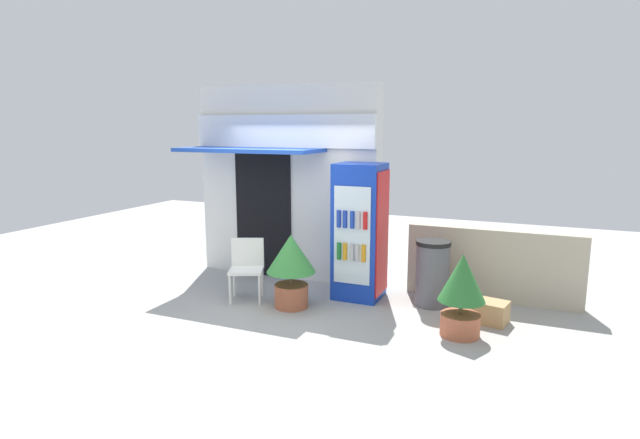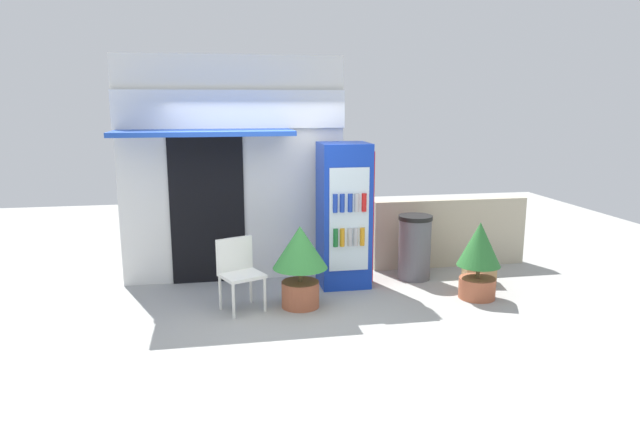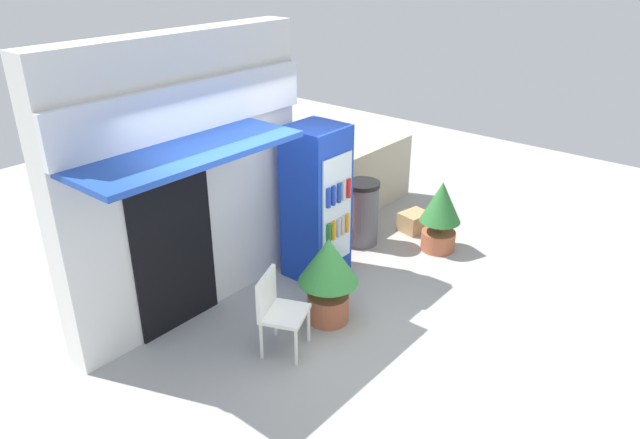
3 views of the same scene
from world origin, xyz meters
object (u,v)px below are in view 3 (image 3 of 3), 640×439
at_px(cardboard_box, 414,222).
at_px(plastic_chair, 277,307).
at_px(trash_bin, 362,213).
at_px(potted_plant_near_shop, 328,271).
at_px(potted_plant_curbside, 441,212).
at_px(drink_cooler, 317,203).

bearing_deg(cardboard_box, plastic_chair, -173.23).
distance_m(plastic_chair, trash_bin, 2.63).
height_order(potted_plant_near_shop, cardboard_box, potted_plant_near_shop).
relative_size(potted_plant_curbside, cardboard_box, 2.46).
bearing_deg(plastic_chair, trash_bin, 16.94).
height_order(drink_cooler, plastic_chair, drink_cooler).
height_order(drink_cooler, potted_plant_near_shop, drink_cooler).
relative_size(drink_cooler, potted_plant_near_shop, 1.92).
bearing_deg(potted_plant_near_shop, cardboard_box, 10.21).
bearing_deg(potted_plant_near_shop, trash_bin, 25.30).
relative_size(drink_cooler, plastic_chair, 2.24).
height_order(plastic_chair, potted_plant_near_shop, potted_plant_near_shop).
distance_m(potted_plant_near_shop, trash_bin, 1.97).
bearing_deg(cardboard_box, drink_cooler, 170.75).
bearing_deg(drink_cooler, trash_bin, 3.60).
xyz_separation_m(potted_plant_near_shop, cardboard_box, (2.60, 0.47, -0.48)).
distance_m(plastic_chair, potted_plant_curbside, 3.05).
xyz_separation_m(plastic_chair, trash_bin, (2.52, 0.77, -0.05)).
xyz_separation_m(potted_plant_near_shop, trash_bin, (1.77, 0.84, -0.16)).
xyz_separation_m(potted_plant_near_shop, potted_plant_curbside, (2.30, -0.10, -0.05)).
relative_size(trash_bin, cardboard_box, 2.26).
bearing_deg(trash_bin, plastic_chair, -163.06).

